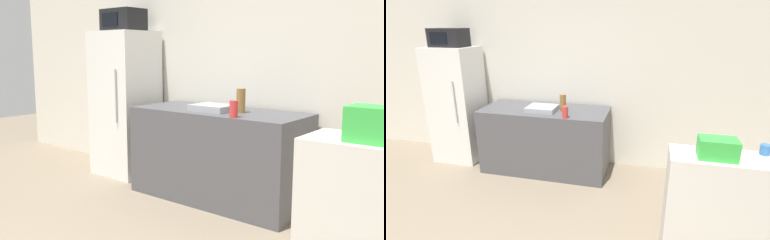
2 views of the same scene
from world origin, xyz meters
The scene contains 10 objects.
wall_back centered at (0.00, 3.07, 1.30)m, with size 8.00×0.06×2.60m, color silver.
refrigerator centered at (-1.51, 2.72, 0.84)m, with size 0.67×0.61×1.68m.
microwave centered at (-1.51, 2.71, 1.81)m, with size 0.47×0.33×0.25m.
counter centered at (-0.10, 2.64, 0.45)m, with size 1.72×0.72×0.89m, color #4C4C51.
sink_basin centered at (-0.12, 2.57, 0.92)m, with size 0.39×0.32×0.06m, color #9EA3A8.
bottle_tall centered at (0.16, 2.63, 1.00)m, with size 0.08×0.08×0.23m, color olive.
bottle_short centered at (0.27, 2.34, 0.96)m, with size 0.07×0.07×0.15m, color red.
shelf_cabinet centered at (1.87, 1.21, 0.53)m, with size 0.84×0.34×1.06m, color silver.
basket centered at (1.78, 1.17, 1.14)m, with size 0.27×0.17×0.15m, color green.
jar centered at (2.15, 1.32, 1.10)m, with size 0.07×0.07×0.08m, color #336BB2.
Camera 2 is at (1.26, -1.04, 2.03)m, focal length 28.00 mm.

